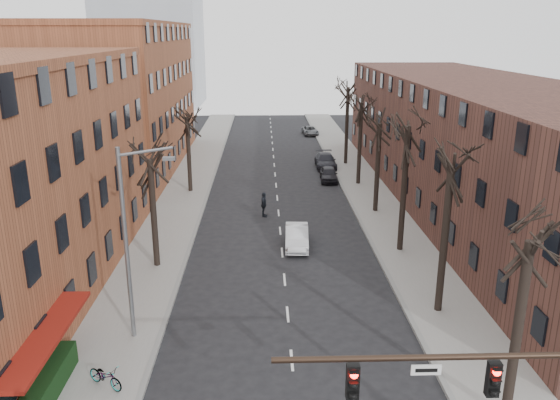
{
  "coord_description": "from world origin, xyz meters",
  "views": [
    {
      "loc": [
        -1.14,
        -12.41,
        13.59
      ],
      "look_at": [
        -0.18,
        18.51,
        4.0
      ],
      "focal_mm": 35.0,
      "sensor_mm": 36.0,
      "label": 1
    }
  ],
  "objects": [
    {
      "name": "sidewalk_left",
      "position": [
        -8.0,
        35.0,
        0.07
      ],
      "size": [
        4.0,
        90.0,
        0.15
      ],
      "primitive_type": "cube",
      "color": "gray",
      "rests_on": "ground"
    },
    {
      "name": "sidewalk_right",
      "position": [
        8.0,
        35.0,
        0.07
      ],
      "size": [
        4.0,
        90.0,
        0.15
      ],
      "primitive_type": "cube",
      "color": "gray",
      "rests_on": "ground"
    },
    {
      "name": "building_left_far",
      "position": [
        -16.0,
        44.0,
        7.0
      ],
      "size": [
        12.0,
        28.0,
        14.0
      ],
      "primitive_type": "cube",
      "color": "brown",
      "rests_on": "ground"
    },
    {
      "name": "building_right",
      "position": [
        16.0,
        30.0,
        5.0
      ],
      "size": [
        12.0,
        50.0,
        10.0
      ],
      "primitive_type": "cube",
      "color": "#4E2C24",
      "rests_on": "ground"
    },
    {
      "name": "awning_left",
      "position": [
        -9.4,
        6.0,
        0.0
      ],
      "size": [
        1.2,
        7.0,
        0.15
      ],
      "primitive_type": "cube",
      "color": "maroon",
      "rests_on": "ground"
    },
    {
      "name": "hedge",
      "position": [
        -9.5,
        5.0,
        0.65
      ],
      "size": [
        0.8,
        6.0,
        1.0
      ],
      "primitive_type": "cube",
      "color": "black",
      "rests_on": "sidewalk_left"
    },
    {
      "name": "tree_right_b",
      "position": [
        7.6,
        12.0,
        0.0
      ],
      "size": [
        5.2,
        5.2,
        10.8
      ],
      "primitive_type": null,
      "color": "black",
      "rests_on": "ground"
    },
    {
      "name": "tree_right_c",
      "position": [
        7.6,
        20.0,
        0.0
      ],
      "size": [
        5.2,
        5.2,
        11.6
      ],
      "primitive_type": null,
      "color": "black",
      "rests_on": "ground"
    },
    {
      "name": "tree_right_d",
      "position": [
        7.6,
        28.0,
        0.0
      ],
      "size": [
        5.2,
        5.2,
        10.0
      ],
      "primitive_type": null,
      "color": "black",
      "rests_on": "ground"
    },
    {
      "name": "tree_right_e",
      "position": [
        7.6,
        36.0,
        0.0
      ],
      "size": [
        5.2,
        5.2,
        10.8
      ],
      "primitive_type": null,
      "color": "black",
      "rests_on": "ground"
    },
    {
      "name": "tree_right_f",
      "position": [
        7.6,
        44.0,
        0.0
      ],
      "size": [
        5.2,
        5.2,
        11.6
      ],
      "primitive_type": null,
      "color": "black",
      "rests_on": "ground"
    },
    {
      "name": "tree_left_a",
      "position": [
        -7.6,
        18.0,
        0.0
      ],
      "size": [
        5.2,
        5.2,
        9.5
      ],
      "primitive_type": null,
      "color": "black",
      "rests_on": "ground"
    },
    {
      "name": "tree_left_b",
      "position": [
        -7.6,
        34.0,
        0.0
      ],
      "size": [
        5.2,
        5.2,
        9.5
      ],
      "primitive_type": null,
      "color": "black",
      "rests_on": "ground"
    },
    {
      "name": "streetlight",
      "position": [
        -7.03,
        10.0,
        5.01
      ],
      "size": [
        2.45,
        0.22,
        9.03
      ],
      "color": "slate",
      "rests_on": "ground"
    },
    {
      "name": "silver_sedan",
      "position": [
        1.0,
        21.01,
        0.7
      ],
      "size": [
        1.67,
        4.3,
        1.39
      ],
      "primitive_type": "imported",
      "rotation": [
        0.0,
        0.0,
        -0.05
      ],
      "color": "silver",
      "rests_on": "ground"
    },
    {
      "name": "parked_car_near",
      "position": [
        5.03,
        37.42,
        0.66
      ],
      "size": [
        1.75,
        3.96,
        1.32
      ],
      "primitive_type": "imported",
      "rotation": [
        0.0,
        0.0,
        -0.05
      ],
      "color": "black",
      "rests_on": "ground"
    },
    {
      "name": "parked_car_mid",
      "position": [
        5.3,
        42.63,
        0.73
      ],
      "size": [
        2.12,
        5.07,
        1.46
      ],
      "primitive_type": "imported",
      "rotation": [
        0.0,
        0.0,
        -0.01
      ],
      "color": "black",
      "rests_on": "ground"
    },
    {
      "name": "parked_car_far",
      "position": [
        5.3,
        61.52,
        0.58
      ],
      "size": [
        2.22,
        4.27,
        1.15
      ],
      "primitive_type": "imported",
      "rotation": [
        0.0,
        0.0,
        0.08
      ],
      "color": "#55585C",
      "rests_on": "ground"
    },
    {
      "name": "pedestrian_crossing",
      "position": [
        -1.15,
        27.16,
        0.97
      ],
      "size": [
        0.58,
        1.17,
        1.93
      ],
      "primitive_type": "imported",
      "rotation": [
        0.0,
        0.0,
        1.47
      ],
      "color": "black",
      "rests_on": "ground"
    },
    {
      "name": "bicycle",
      "position": [
        -7.44,
        6.22,
        0.62
      ],
      "size": [
        1.82,
        1.49,
        0.93
      ],
      "primitive_type": "imported",
      "rotation": [
        0.0,
        0.0,
        0.99
      ],
      "color": "gray",
      "rests_on": "sidewalk_left"
    }
  ]
}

